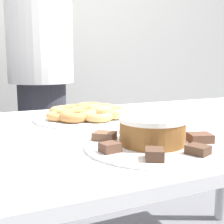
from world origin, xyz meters
TOP-DOWN VIEW (x-y plane):
  - wall_back at (0.00, 1.57)m, footprint 8.00×0.05m
  - table at (0.00, 0.00)m, footprint 1.96×0.94m
  - person_standing at (-0.01, 0.95)m, footprint 0.38×0.38m
  - plate_cake at (0.02, -0.25)m, footprint 0.35×0.35m
  - plate_donuts at (-0.01, 0.18)m, footprint 0.38×0.38m
  - frosted_cake at (0.02, -0.25)m, footprint 0.17×0.17m
  - lamington_0 at (0.03, -0.12)m, footprint 0.05×0.05m
  - lamington_1 at (-0.08, -0.16)m, footprint 0.08×0.07m
  - lamington_2 at (-0.11, -0.27)m, footprint 0.05×0.04m
  - lamington_3 at (-0.04, -0.36)m, footprint 0.06×0.06m
  - lamington_4 at (0.07, -0.37)m, footprint 0.06×0.06m
  - lamington_5 at (0.14, -0.29)m, footprint 0.07×0.07m
  - lamington_6 at (0.13, -0.17)m, footprint 0.06×0.06m
  - donut_0 at (-0.01, 0.18)m, footprint 0.11×0.11m
  - donut_1 at (-0.11, 0.16)m, footprint 0.10×0.10m
  - donut_2 at (-0.07, 0.12)m, footprint 0.11×0.11m
  - donut_3 at (0.01, 0.09)m, footprint 0.11×0.11m
  - donut_4 at (0.07, 0.12)m, footprint 0.13×0.13m
  - donut_5 at (0.07, 0.20)m, footprint 0.12×0.12m
  - donut_6 at (0.04, 0.26)m, footprint 0.12×0.12m
  - donut_7 at (-0.02, 0.29)m, footprint 0.12×0.12m
  - donut_8 at (-0.07, 0.23)m, footprint 0.12×0.12m

SIDE VIEW (x-z plane):
  - table at x=0.00m, z-range 0.29..1.02m
  - plate_cake at x=0.02m, z-range 0.73..0.74m
  - plate_donuts at x=-0.01m, z-range 0.73..0.74m
  - lamington_4 at x=0.07m, z-range 0.74..0.76m
  - lamington_1 at x=-0.08m, z-range 0.74..0.76m
  - lamington_5 at x=0.14m, z-range 0.74..0.76m
  - lamington_2 at x=-0.11m, z-range 0.74..0.76m
  - lamington_3 at x=-0.04m, z-range 0.74..0.76m
  - lamington_6 at x=0.13m, z-range 0.74..0.76m
  - lamington_0 at x=0.03m, z-range 0.74..0.77m
  - donut_7 at x=-0.02m, z-range 0.74..0.77m
  - donut_1 at x=-0.11m, z-range 0.74..0.77m
  - donut_3 at x=0.01m, z-range 0.74..0.77m
  - donut_2 at x=-0.07m, z-range 0.74..0.77m
  - donut_0 at x=-0.01m, z-range 0.74..0.77m
  - donut_8 at x=-0.07m, z-range 0.74..0.77m
  - donut_6 at x=0.04m, z-range 0.74..0.78m
  - donut_5 at x=0.07m, z-range 0.74..0.78m
  - donut_4 at x=0.07m, z-range 0.74..0.78m
  - frosted_cake at x=0.02m, z-range 0.74..0.81m
  - person_standing at x=-0.01m, z-range 0.04..1.70m
  - wall_back at x=0.00m, z-range 0.00..2.60m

